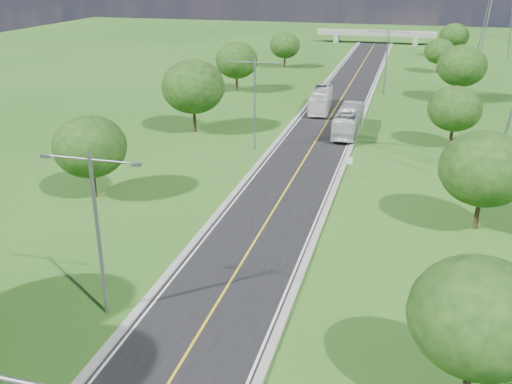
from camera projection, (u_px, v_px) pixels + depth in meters
The scene contains 21 objects.
ground at pixel (329, 120), 75.29m from camera, with size 260.00×260.00×0.00m, color #1F4B15.
road at pixel (335, 109), 80.65m from camera, with size 8.00×150.00×0.06m, color black.
curb_left at pixel (305, 107), 81.66m from camera, with size 0.50×150.00×0.22m, color gray.
curb_right at pixel (365, 111), 79.58m from camera, with size 0.50×150.00×0.22m, color gray.
speed_limit_sign at pixel (349, 165), 53.72m from camera, with size 0.55×0.09×2.40m.
overpass at pixel (376, 34), 145.97m from camera, with size 30.00×3.00×3.20m.
streetlight_near_left at pixel (97, 222), 31.59m from camera, with size 5.90×0.25×10.00m.
streetlight_mid_left at pixel (255, 97), 61.12m from camera, with size 5.90×0.25×10.00m.
streetlight_far_right at pixel (387, 56), 87.71m from camera, with size 5.90×0.25×10.00m.
tree_lb at pixel (90, 147), 48.84m from camera, with size 6.30×6.30×7.33m.
tree_lc at pixel (193, 87), 67.93m from camera, with size 7.56×7.56×8.79m.
tree_ld at pixel (236, 60), 90.13m from camera, with size 6.72×6.72×7.82m.
tree_le at pixel (285, 45), 111.22m from camera, with size 5.88×5.88×6.84m.
tree_ra at pixel (478, 316), 25.39m from camera, with size 6.30×6.30×7.33m.
tree_rb at pixel (484, 169), 42.68m from camera, with size 6.72×6.72×7.82m.
tree_rc at pixel (455, 109), 62.84m from camera, with size 5.88×5.88×6.84m.
tree_rd at pixel (462, 66), 83.48m from camera, with size 7.14×7.14×8.30m.
tree_re at pixel (439, 51), 106.03m from camera, with size 5.46×5.46×6.35m.
tree_rf at pixel (454, 36), 122.84m from camera, with size 6.30×6.30×7.33m.
bus_outbound at pixel (349, 120), 68.79m from camera, with size 2.60×11.10×3.09m, color silver.
bus_inbound at pixel (321, 100), 79.48m from camera, with size 2.48×10.62×2.96m, color white.
Camera 1 is at (10.10, -13.34, 19.28)m, focal length 40.00 mm.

